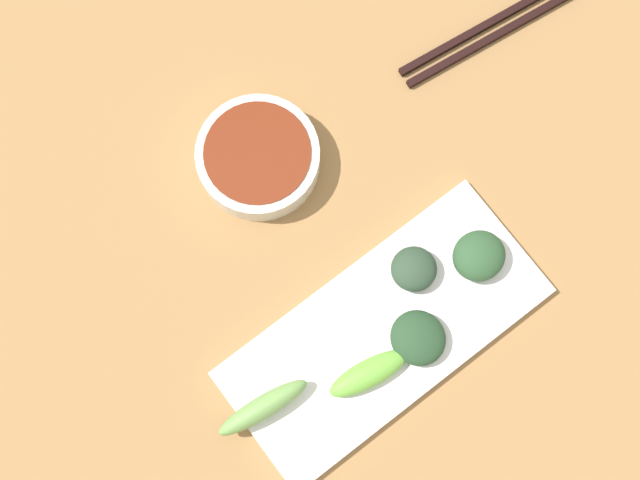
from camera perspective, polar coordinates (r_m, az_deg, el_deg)
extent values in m
cube|color=#A17445|center=(0.89, 2.40, -1.69)|extent=(2.10, 2.10, 0.02)
cylinder|color=silver|center=(0.89, -4.18, 5.55)|extent=(0.13, 0.13, 0.03)
cylinder|color=maroon|center=(0.89, -4.22, 5.72)|extent=(0.11, 0.11, 0.02)
cube|color=white|center=(0.87, 4.30, -6.20)|extent=(0.15, 0.33, 0.01)
ellipsoid|color=#2D4431|center=(0.86, 6.36, -1.96)|extent=(0.05, 0.05, 0.03)
ellipsoid|color=#264529|center=(0.85, 6.76, -6.49)|extent=(0.06, 0.06, 0.02)
ellipsoid|color=#6FB33E|center=(0.85, 3.30, -9.00)|extent=(0.04, 0.09, 0.02)
ellipsoid|color=#2E5230|center=(0.87, 10.69, -1.06)|extent=(0.05, 0.06, 0.03)
ellipsoid|color=#76A655|center=(0.84, -3.88, -11.22)|extent=(0.03, 0.10, 0.03)
cube|color=black|center=(0.98, 11.34, 14.15)|extent=(0.04, 0.23, 0.01)
cube|color=black|center=(0.98, 11.86, 13.39)|extent=(0.04, 0.23, 0.01)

